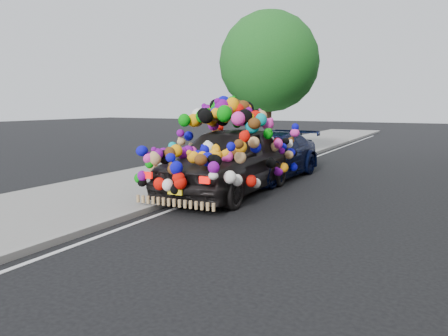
# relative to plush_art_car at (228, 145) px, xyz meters

# --- Properties ---
(ground) EXTENTS (100.00, 100.00, 0.00)m
(ground) POSITION_rel_plush_art_car_xyz_m (1.80, -2.00, -1.23)
(ground) COLOR black
(ground) RESTS_ON ground
(sidewalk) EXTENTS (4.00, 60.00, 0.12)m
(sidewalk) POSITION_rel_plush_art_car_xyz_m (-2.50, -2.00, -1.17)
(sidewalk) COLOR gray
(sidewalk) RESTS_ON ground
(kerb) EXTENTS (0.15, 60.00, 0.13)m
(kerb) POSITION_rel_plush_art_car_xyz_m (-0.55, -2.00, -1.16)
(kerb) COLOR gray
(kerb) RESTS_ON ground
(tree_near_sidewalk) EXTENTS (4.20, 4.20, 6.13)m
(tree_near_sidewalk) POSITION_rel_plush_art_car_xyz_m (-2.00, 7.50, 2.79)
(tree_near_sidewalk) COLOR #332114
(tree_near_sidewalk) RESTS_ON ground
(plush_art_car) EXTENTS (2.59, 5.34, 2.37)m
(plush_art_car) POSITION_rel_plush_art_car_xyz_m (0.00, 0.00, 0.00)
(plush_art_car) COLOR black
(plush_art_car) RESTS_ON ground
(navy_sedan) EXTENTS (2.23, 4.97, 1.42)m
(navy_sedan) POSITION_rel_plush_art_car_xyz_m (0.04, 2.53, -0.52)
(navy_sedan) COLOR black
(navy_sedan) RESTS_ON ground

